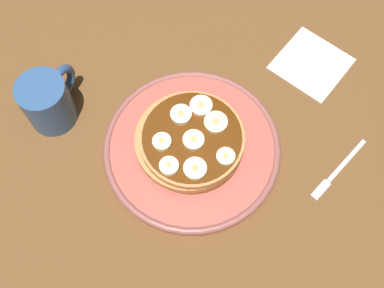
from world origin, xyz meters
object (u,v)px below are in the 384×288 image
banana_slice_7 (195,169)px  banana_slice_1 (162,142)px  pancake_stack (190,141)px  banana_slice_0 (194,140)px  plate (192,148)px  banana_slice_6 (216,122)px  napkin (312,63)px  fork (336,172)px  banana_slice_2 (169,166)px  coffee_mug (48,101)px  banana_slice_3 (181,115)px  banana_slice_4 (201,106)px  banana_slice_5 (226,156)px

banana_slice_7 → banana_slice_1: bearing=77.0°
pancake_stack → banana_slice_0: 2.34cm
plate → banana_slice_6: size_ratio=7.68×
banana_slice_1 → napkin: 30.53cm
plate → banana_slice_7: (-4.36, -2.75, 4.55)cm
banana_slice_7 → fork: bearing=-58.5°
pancake_stack → banana_slice_2: size_ratio=5.82×
banana_slice_0 → banana_slice_2: banana_slice_2 is taller
banana_slice_2 → banana_slice_6: bearing=-16.4°
banana_slice_6 → banana_slice_0: bearing=159.4°
banana_slice_1 → coffee_mug: (-1.48, 19.14, -1.18)cm
banana_slice_0 → coffee_mug: coffee_mug is taller
banana_slice_1 → banana_slice_7: (-1.42, -6.12, -0.09)cm
plate → banana_slice_2: banana_slice_2 is taller
banana_slice_1 → banana_slice_6: bearing=-40.0°
banana_slice_0 → banana_slice_3: bearing=51.7°
banana_slice_6 → fork: size_ratio=0.28×
pancake_stack → banana_slice_4: bearing=9.2°
napkin → fork: bearing=-147.5°
coffee_mug → banana_slice_5: bearing=-82.4°
plate → coffee_mug: (-4.42, 22.50, 3.47)cm
banana_slice_5 → banana_slice_7: 4.77cm
banana_slice_0 → coffee_mug: 23.39cm
banana_slice_2 → banana_slice_6: (9.34, -2.76, -0.17)cm
banana_slice_0 → banana_slice_3: banana_slice_3 is taller
banana_slice_1 → banana_slice_6: size_ratio=0.79×
pancake_stack → banana_slice_0: size_ratio=5.15×
pancake_stack → banana_slice_5: size_ratio=5.98×
plate → fork: 22.37cm
banana_slice_7 → banana_slice_6: bearing=4.7°
banana_slice_5 → banana_slice_6: (4.23, 3.66, 0.02)cm
banana_slice_1 → banana_slice_2: 3.91cm
banana_slice_1 → banana_slice_7: 6.28cm
plate → banana_slice_3: 5.96cm
pancake_stack → coffee_mug: 22.69cm
plate → banana_slice_3: banana_slice_3 is taller
banana_slice_6 → napkin: size_ratio=0.32×
coffee_mug → napkin: (28.05, -33.12, -4.35)cm
banana_slice_2 → coffee_mug: coffee_mug is taller
banana_slice_5 → fork: size_ratio=0.22×
plate → banana_slice_2: 7.44cm
napkin → banana_slice_6: bearing=157.0°
coffee_mug → fork: (11.38, -43.75, -4.25)cm
banana_slice_2 → napkin: size_ratio=0.26×
banana_slice_4 → napkin: banana_slice_4 is taller
pancake_stack → banana_slice_4: banana_slice_4 is taller
banana_slice_6 → banana_slice_7: size_ratio=1.05×
banana_slice_4 → napkin: 22.62cm
banana_slice_3 → napkin: 25.96cm
banana_slice_3 → banana_slice_2: bearing=-163.8°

